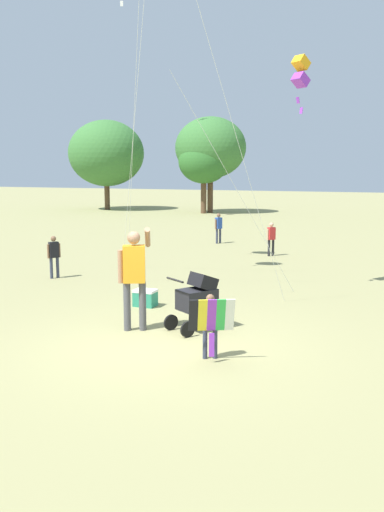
% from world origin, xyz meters
% --- Properties ---
extents(ground_plane, '(120.00, 120.00, 0.00)m').
position_xyz_m(ground_plane, '(0.00, 0.00, 0.00)').
color(ground_plane, '#938E5B').
extents(treeline_distant, '(39.39, 6.28, 6.08)m').
position_xyz_m(treeline_distant, '(-2.08, 24.57, 3.75)').
color(treeline_distant, brown).
rests_on(treeline_distant, ground).
extents(child_with_butterfly_kite, '(0.68, 0.50, 0.99)m').
position_xyz_m(child_with_butterfly_kite, '(0.87, -0.42, 0.61)').
color(child_with_butterfly_kite, '#33384C').
rests_on(child_with_butterfly_kite, ground).
extents(person_adult_flyer, '(0.57, 0.68, 1.84)m').
position_xyz_m(person_adult_flyer, '(-0.88, 0.51, 1.06)').
color(person_adult_flyer, '#4C4C51').
rests_on(person_adult_flyer, ground).
extents(stroller, '(0.88, 1.07, 1.03)m').
position_xyz_m(stroller, '(0.15, 0.94, 0.61)').
color(stroller, black).
rests_on(stroller, ground).
extents(kite_blue_high, '(2.32, 2.51, 5.26)m').
position_xyz_m(kite_blue_high, '(1.15, 4.51, 4.88)').
color(kite_blue_high, '#F4A319').
rests_on(kite_blue_high, ground).
extents(person_red_shirt, '(0.26, 0.29, 1.09)m').
position_xyz_m(person_red_shirt, '(-0.59, 9.56, 0.65)').
color(person_red_shirt, '#232328').
rests_on(person_red_shirt, ground).
extents(person_sitting_far, '(0.25, 0.31, 1.11)m').
position_xyz_m(person_sitting_far, '(-4.98, 3.89, 0.65)').
color(person_sitting_far, '#33384C').
rests_on(person_sitting_far, ground).
extents(person_couple_left, '(0.24, 0.34, 1.15)m').
position_xyz_m(person_couple_left, '(-3.17, 11.79, 0.68)').
color(person_couple_left, '#33384C').
rests_on(person_couple_left, ground).
extents(cooler_box, '(0.45, 0.33, 0.35)m').
position_xyz_m(cooler_box, '(-1.47, 2.11, 0.18)').
color(cooler_box, '#288466').
rests_on(cooler_box, ground).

